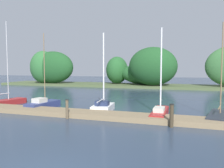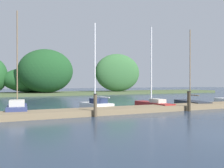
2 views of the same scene
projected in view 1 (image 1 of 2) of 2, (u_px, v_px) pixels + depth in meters
name	position (u px, v px, depth m)	size (l,w,h in m)	color
dock_pier	(118.00, 116.00, 14.98)	(24.68, 1.80, 0.35)	#847051
far_shore	(125.00, 71.00, 40.62)	(62.88, 8.33, 6.98)	#4C5B38
sailboat_0	(8.00, 101.00, 20.70)	(1.76, 4.00, 7.65)	maroon
sailboat_1	(44.00, 104.00, 18.94)	(1.45, 3.63, 6.29)	navy
sailboat_2	(103.00, 106.00, 17.69)	(1.67, 3.33, 6.14)	white
sailboat_3	(160.00, 111.00, 15.84)	(0.95, 4.40, 6.22)	maroon
sailboat_4	(220.00, 116.00, 14.73)	(2.04, 4.23, 6.36)	#232833
mooring_piling_1	(67.00, 109.00, 14.94)	(0.22, 0.22, 1.30)	brown
mooring_piling_2	(172.00, 115.00, 12.78)	(0.26, 0.26, 1.35)	#3D3323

